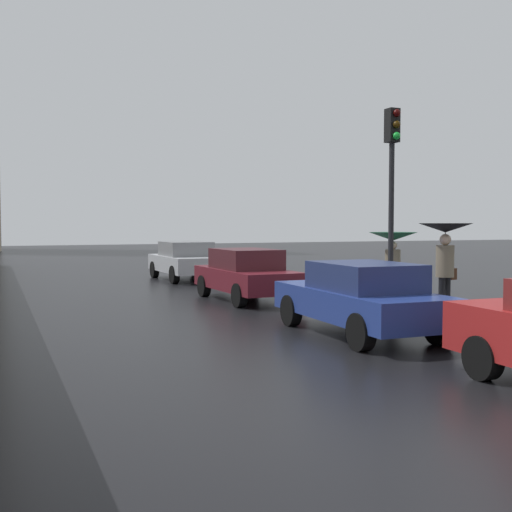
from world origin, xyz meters
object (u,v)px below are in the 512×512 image
Objects in this scene: pedestrian_with_umbrella_near at (445,243)px; traffic_light at (392,172)px; car_blue_near_kerb at (360,297)px; pedestrian_with_umbrella_far at (393,246)px; car_silver_mid_road at (185,260)px; car_maroon_behind_camera at (246,274)px.

pedestrian_with_umbrella_near is 2.11m from traffic_light.
car_blue_near_kerb is 3.99m from pedestrian_with_umbrella_far.
car_silver_mid_road reaches higher than car_blue_near_kerb.
car_maroon_behind_camera is 5.22m from traffic_light.
pedestrian_with_umbrella_far is at bearing 53.55° from traffic_light.
pedestrian_with_umbrella_far is 2.19m from traffic_light.
car_silver_mid_road is 1.01× the size of car_maroon_behind_camera.
pedestrian_with_umbrella_far is at bearing -77.37° from car_silver_mid_road.
traffic_light is at bearing -67.22° from car_maroon_behind_camera.
pedestrian_with_umbrella_far is (2.43, -9.80, 0.83)m from car_silver_mid_road.
pedestrian_with_umbrella_near is at bearing -82.05° from car_silver_mid_road.
car_blue_near_kerb is 1.04× the size of car_silver_mid_road.
traffic_light reaches higher than car_silver_mid_road.
car_silver_mid_road is 0.91× the size of traffic_light.
car_blue_near_kerb is 12.61m from car_silver_mid_road.
car_maroon_behind_camera is 2.31× the size of pedestrian_with_umbrella_far.
car_blue_near_kerb is at bearing -92.54° from car_silver_mid_road.
car_silver_mid_road reaches higher than car_maroon_behind_camera.
pedestrian_with_umbrella_far reaches higher than car_maroon_behind_camera.
pedestrian_with_umbrella_near is 2.51m from pedestrian_with_umbrella_far.
car_silver_mid_road is at bearing 83.75° from pedestrian_with_umbrella_near.
car_silver_mid_road is at bearing 98.38° from traffic_light.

